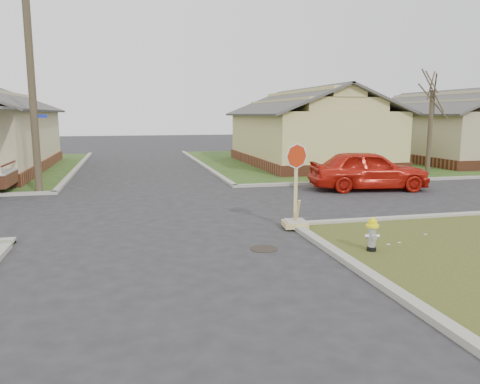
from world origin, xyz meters
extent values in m
plane|color=#252427|center=(0.00, 0.00, 0.00)|extent=(120.00, 120.00, 0.00)
cube|color=#244016|center=(22.00, 18.00, 0.03)|extent=(37.00, 19.00, 0.05)
cylinder|color=black|center=(2.20, -0.50, 0.01)|extent=(0.64, 0.64, 0.01)
cube|color=brown|center=(10.00, 16.50, 0.30)|extent=(7.20, 11.20, 0.60)
cube|color=#CCC078|center=(10.00, 16.50, 1.90)|extent=(7.00, 11.00, 2.60)
cube|color=brown|center=(20.00, 16.50, 0.30)|extent=(7.20, 11.20, 0.60)
cube|color=#C7BC8F|center=(20.00, 16.50, 1.90)|extent=(7.00, 11.00, 2.60)
cylinder|color=#3E3524|center=(-4.20, 8.90, 4.50)|extent=(0.28, 0.28, 9.00)
cylinder|color=#3E3524|center=(14.00, 10.20, 2.15)|extent=(0.22, 0.22, 4.20)
cylinder|color=black|center=(4.46, -1.35, 0.10)|extent=(0.21, 0.21, 0.10)
cylinder|color=silver|center=(4.46, -1.35, 0.36)|extent=(0.18, 0.18, 0.44)
sphere|color=silver|center=(4.46, -1.35, 0.58)|extent=(0.18, 0.18, 0.18)
cylinder|color=#FFF20D|center=(4.46, -1.35, 0.62)|extent=(0.29, 0.29, 0.06)
cylinder|color=#FFF20D|center=(4.46, -1.35, 0.69)|extent=(0.21, 0.21, 0.10)
sphere|color=#FFF20D|center=(4.46, -1.35, 0.74)|extent=(0.14, 0.14, 0.14)
cube|color=tan|center=(3.57, 1.17, 0.13)|extent=(0.63, 0.63, 0.15)
cube|color=#A6A198|center=(3.57, 1.17, 0.22)|extent=(0.51, 0.51, 0.04)
cube|color=tan|center=(3.57, 1.17, 1.22)|extent=(0.09, 0.05, 2.13)
cylinder|color=#AD260B|center=(3.57, 1.13, 1.98)|extent=(0.57, 0.25, 0.61)
cylinder|color=silver|center=(3.57, 1.15, 1.98)|extent=(0.65, 0.28, 0.69)
imported|color=red|center=(8.80, 6.77, 0.81)|extent=(5.01, 2.61, 1.63)
camera|label=1|loc=(-0.78, -10.49, 3.07)|focal=35.00mm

